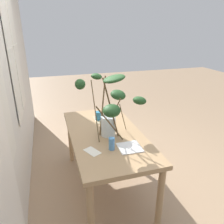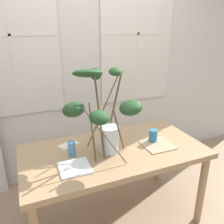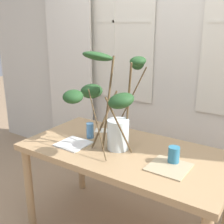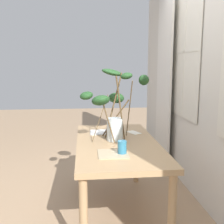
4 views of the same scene
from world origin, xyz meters
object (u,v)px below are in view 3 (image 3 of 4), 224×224
object	(u,v)px
dining_table	(125,160)
plate_square_left	(73,144)
drinking_glass_blue_left	(90,130)
drinking_glass_blue_right	(174,155)
vase_with_branches	(110,103)
plate_square_right	(169,167)

from	to	relation	value
dining_table	plate_square_left	world-z (taller)	plate_square_left
drinking_glass_blue_left	drinking_glass_blue_right	size ratio (longest dim) A/B	1.08
vase_with_branches	drinking_glass_blue_right	xyz separation A→B (m)	(0.50, 0.03, -0.30)
vase_with_branches	drinking_glass_blue_right	world-z (taller)	vase_with_branches
dining_table	plate_square_left	size ratio (longest dim) A/B	6.79
drinking_glass_blue_left	drinking_glass_blue_right	world-z (taller)	drinking_glass_blue_left
plate_square_left	plate_square_right	distance (m)	0.78
dining_table	drinking_glass_blue_right	bearing A→B (deg)	-0.76
plate_square_left	plate_square_right	world-z (taller)	plate_square_left
plate_square_left	drinking_glass_blue_right	bearing A→B (deg)	10.31
drinking_glass_blue_right	plate_square_right	distance (m)	0.10
dining_table	drinking_glass_blue_right	distance (m)	0.41
drinking_glass_blue_left	plate_square_right	xyz separation A→B (m)	(0.75, -0.12, -0.06)
drinking_glass_blue_left	vase_with_branches	bearing A→B (deg)	-16.09
drinking_glass_blue_left	plate_square_right	size ratio (longest dim) A/B	0.49
plate_square_right	drinking_glass_blue_right	bearing A→B (deg)	90.38
dining_table	drinking_glass_blue_left	size ratio (longest dim) A/B	12.29
drinking_glass_blue_left	plate_square_left	bearing A→B (deg)	-98.15
drinking_glass_blue_right	plate_square_right	xyz separation A→B (m)	(0.00, -0.08, -0.05)
dining_table	drinking_glass_blue_left	bearing A→B (deg)	174.00
vase_with_branches	drinking_glass_blue_right	size ratio (longest dim) A/B	6.34
drinking_glass_blue_left	plate_square_left	distance (m)	0.19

